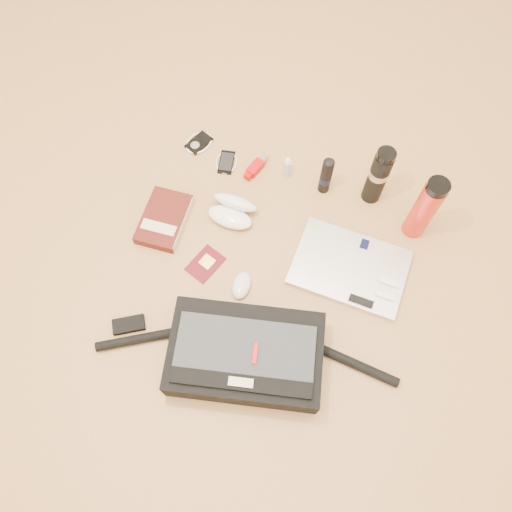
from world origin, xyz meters
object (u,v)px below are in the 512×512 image
Objects in this scene: thermos_red at (425,209)px; thermos_black at (378,176)px; messenger_bag at (245,354)px; laptop at (350,268)px; book at (164,219)px.

thermos_black is at bearing 155.35° from thermos_red.
thermos_black is 0.19m from thermos_red.
messenger_bag is 0.46m from laptop.
thermos_black is at bearing 59.76° from messenger_bag.
messenger_bag is 0.74m from thermos_black.
laptop is at bearing -88.16° from thermos_black.
thermos_red is at bearing 14.16° from book.
messenger_bag is 0.56m from book.
messenger_bag reaches higher than laptop.
thermos_black reaches higher than messenger_bag.
book is (-0.66, -0.05, 0.01)m from laptop.
thermos_black is (0.65, 0.36, 0.11)m from book.
book is 0.75m from thermos_black.
book is 0.80× the size of thermos_red.
thermos_red is (0.16, 0.23, 0.13)m from laptop.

